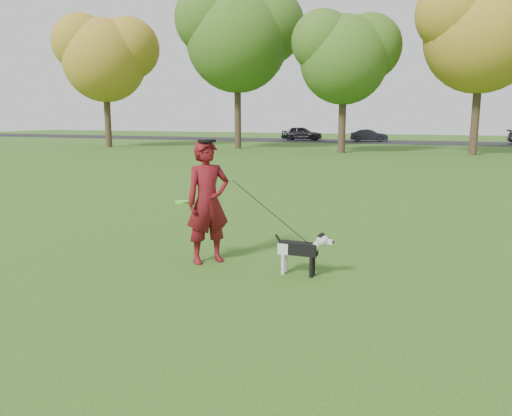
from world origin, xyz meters
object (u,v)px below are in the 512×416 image
at_px(dog, 303,248).
at_px(car_left, 302,133).
at_px(car_mid, 369,135).
at_px(man, 208,202).

height_order(dog, car_left, car_left).
height_order(car_left, car_mid, car_left).
xyz_separation_m(dog, car_mid, (-4.82, 40.11, 0.15)).
xyz_separation_m(man, dog, (1.67, -0.13, -0.59)).
bearing_deg(car_mid, man, 177.96).
xyz_separation_m(car_left, car_mid, (6.46, 0.00, -0.11)).
bearing_deg(man, dog, -51.30).
xyz_separation_m(man, car_mid, (-3.15, 39.98, -0.44)).
bearing_deg(dog, man, 175.51).
xyz_separation_m(dog, car_left, (-11.28, 40.11, 0.25)).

